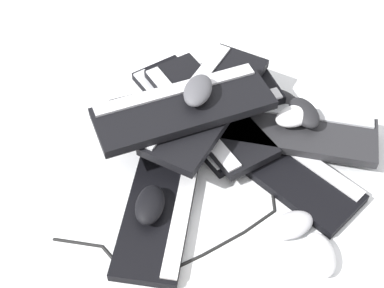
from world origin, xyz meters
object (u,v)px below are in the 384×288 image
Objects in this scene: keyboard_2 at (194,111)px; mouse_1 at (198,90)px; keyboard_5 at (198,102)px; mouse_0 at (291,225)px; keyboard_7 at (183,107)px; mouse_7 at (320,254)px; mouse_5 at (295,116)px; keyboard_0 at (162,199)px; keyboard_3 at (290,129)px; mouse_3 at (150,205)px; keyboard_6 at (206,104)px; mouse_6 at (187,75)px; mouse_4 at (284,101)px; mouse_2 at (304,113)px; keyboard_4 at (207,111)px; keyboard_1 at (278,164)px.

mouse_1 reaches higher than keyboard_2.
keyboard_5 is 0.41m from mouse_0.
keyboard_7 reaches higher than keyboard_2.
mouse_7 is (0.04, 0.49, -0.05)m from keyboard_5.
keyboard_7 is (0.08, 0.06, 0.12)m from keyboard_2.
keyboard_7 is 4.22× the size of mouse_5.
keyboard_5 is at bearing -145.78° from keyboard_0.
mouse_3 is at bearing -3.27° from keyboard_3.
keyboard_6 reaches higher than mouse_6.
mouse_7 is at bearing 56.82° from keyboard_3.
mouse_0 is at bearing -48.51° from mouse_4.
keyboard_6 is 0.23m from mouse_5.
mouse_4 is (-0.50, -0.08, -0.03)m from mouse_3.
keyboard_2 is at bearing -104.64° from keyboard_5.
keyboard_7 is 4.22× the size of mouse_3.
keyboard_5 is at bearing 59.80° from mouse_2.
mouse_5 is (-0.15, 0.18, 0.04)m from keyboard_4.
keyboard_2 is 0.05m from keyboard_4.
keyboard_3 is at bearing 133.81° from keyboard_6.
keyboard_3 is at bearing -150.00° from keyboard_1.
keyboard_1 is at bearing 30.00° from keyboard_3.
mouse_1 is at bearing -15.33° from mouse_3.
keyboard_2 is 0.30m from mouse_2.
keyboard_0 is 0.06m from mouse_3.
keyboard_4 is 0.23m from mouse_5.
mouse_1 reaches higher than mouse_6.
mouse_6 is (0.09, -0.34, -0.06)m from mouse_5.
mouse_4 reaches higher than keyboard_0.
keyboard_2 is (0.06, -0.27, 0.00)m from keyboard_1.
keyboard_6 is 0.46m from mouse_7.
mouse_6 is at bearing -119.46° from keyboard_2.
keyboard_3 is at bearing -2.15° from mouse_7.
mouse_1 is at bearing 71.36° from mouse_2.
mouse_3 reaches higher than keyboard_4.
keyboard_3 is 3.93× the size of mouse_4.
mouse_1 is (0.18, -0.16, 0.13)m from keyboard_3.
mouse_4 and mouse_6 have the same top height.
mouse_7 reaches higher than keyboard_1.
mouse_5 reaches higher than mouse_6.
keyboard_7 is at bearing 26.36° from keyboard_5.
mouse_1 is 0.29m from mouse_2.
mouse_0 and mouse_7 have the same top height.
keyboard_6 is 0.22m from mouse_6.
keyboard_6 is at bearing 79.60° from keyboard_2.
keyboard_5 is 4.22× the size of mouse_3.
keyboard_1 is 4.13× the size of mouse_5.
mouse_3 reaches higher than mouse_0.
keyboard_1 is 1.01× the size of keyboard_2.
keyboard_4 is 4.12× the size of mouse_1.
keyboard_6 is at bearing 66.89° from mouse_2.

